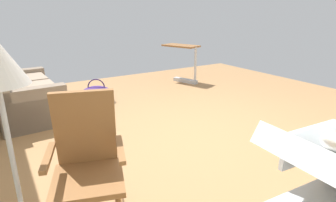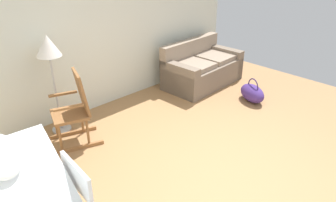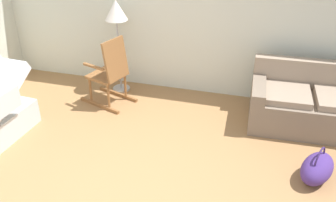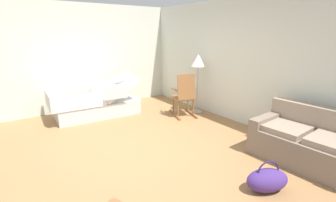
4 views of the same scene
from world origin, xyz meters
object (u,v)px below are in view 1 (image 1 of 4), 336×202
rocking_chair (88,167)px  overbed_table (184,59)px  couch (24,97)px  duffel_bag (97,94)px

rocking_chair → overbed_table: (3.31, -3.18, 0.03)m
couch → overbed_table: (0.44, -3.32, 0.23)m
couch → duffel_bag: couch is taller
rocking_chair → overbed_table: rocking_chair is taller
rocking_chair → overbed_table: bearing=-43.8°
rocking_chair → duffel_bag: (2.92, -1.01, -0.35)m
duffel_bag → couch: bearing=92.3°
couch → rocking_chair: bearing=-177.1°
couch → duffel_bag: size_ratio=2.55×
couch → rocking_chair: rocking_chair is taller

